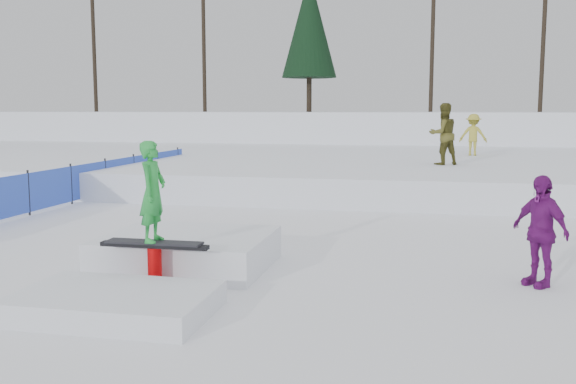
% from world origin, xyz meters
% --- Properties ---
extents(ground, '(120.00, 120.00, 0.00)m').
position_xyz_m(ground, '(0.00, 0.00, 0.00)').
color(ground, white).
extents(snow_berm, '(60.00, 14.00, 2.40)m').
position_xyz_m(snow_berm, '(0.00, 30.00, 1.20)').
color(snow_berm, white).
rests_on(snow_berm, ground).
extents(snow_midrise, '(50.00, 18.00, 0.80)m').
position_xyz_m(snow_midrise, '(0.00, 16.00, 0.40)').
color(snow_midrise, white).
rests_on(snow_midrise, ground).
extents(safety_fence, '(0.05, 16.00, 1.10)m').
position_xyz_m(safety_fence, '(-6.50, 6.60, 0.55)').
color(safety_fence, blue).
rests_on(safety_fence, ground).
extents(treeline, '(40.24, 4.22, 10.50)m').
position_xyz_m(treeline, '(6.18, 28.28, 7.45)').
color(treeline, black).
rests_on(treeline, snow_berm).
extents(walker_olive, '(1.18, 1.10, 1.95)m').
position_xyz_m(walker_olive, '(3.36, 11.92, 1.77)').
color(walker_olive, '#4C491A').
rests_on(walker_olive, snow_midrise).
extents(walker_ygreen, '(1.09, 0.71, 1.58)m').
position_xyz_m(walker_ygreen, '(4.57, 16.40, 1.59)').
color(walker_ygreen, gold).
rests_on(walker_ygreen, snow_midrise).
extents(spectator_purple, '(0.91, 0.98, 1.62)m').
position_xyz_m(spectator_purple, '(4.50, 0.69, 0.81)').
color(spectator_purple, '#701570').
rests_on(spectator_purple, ground).
extents(jib_rail_feature, '(2.60, 4.40, 2.11)m').
position_xyz_m(jib_rail_feature, '(-0.87, -0.06, 0.30)').
color(jib_rail_feature, white).
rests_on(jib_rail_feature, ground).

